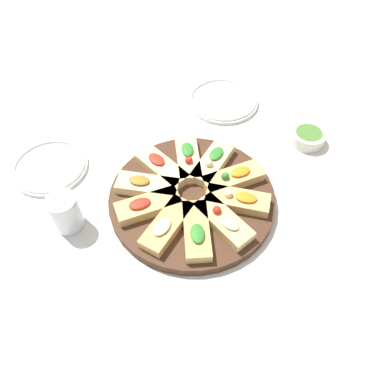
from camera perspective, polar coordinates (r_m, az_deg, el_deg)
name	(u,v)px	position (r m, az deg, el deg)	size (l,w,h in m)	color
ground_plane	(192,201)	(0.84, 0.00, -1.44)	(3.00, 3.00, 0.00)	silver
serving_board	(192,198)	(0.84, 0.00, -0.97)	(0.37, 0.37, 0.02)	#422819
focaccia_slice_0	(238,200)	(0.81, 6.96, -1.21)	(0.15, 0.09, 0.04)	tan
focaccia_slice_1	(233,178)	(0.85, 6.28, 2.14)	(0.15, 0.09, 0.04)	tan
focaccia_slice_2	(213,162)	(0.88, 3.19, 4.55)	(0.12, 0.14, 0.04)	#E5C689
focaccia_slice_3	(187,159)	(0.88, -0.73, 5.12)	(0.05, 0.14, 0.04)	#E5C689
focaccia_slice_4	(162,167)	(0.87, -4.67, 3.79)	(0.13, 0.14, 0.03)	#E5C689
focaccia_slice_5	(147,186)	(0.83, -6.87, 0.98)	(0.15, 0.09, 0.03)	#E5C689
focaccia_slice_6	(148,205)	(0.80, -6.76, -2.05)	(0.15, 0.09, 0.03)	tan
focaccia_slice_7	(167,225)	(0.77, -3.85, -5.05)	(0.12, 0.14, 0.03)	tan
focaccia_slice_8	(196,231)	(0.76, 0.55, -5.92)	(0.05, 0.14, 0.03)	tan
focaccia_slice_9	(223,221)	(0.77, 4.79, -4.40)	(0.12, 0.14, 0.04)	#DBB775
plate_left	(50,167)	(0.97, -20.87, 3.65)	(0.18, 0.18, 0.02)	white
plate_right	(223,100)	(1.10, 4.75, 13.78)	(0.20, 0.20, 0.02)	white
water_glass	(66,213)	(0.82, -18.70, -3.00)	(0.06, 0.06, 0.09)	silver
dipping_bowl	(308,137)	(1.01, 17.24, 8.03)	(0.09, 0.09, 0.03)	silver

